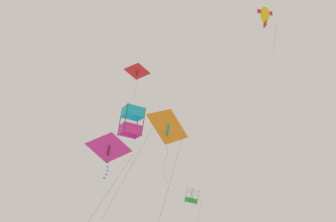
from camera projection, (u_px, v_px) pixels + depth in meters
name	position (u px, v px, depth m)	size (l,w,h in m)	color
kite_delta_mid_left	(167.00, 128.00, 21.57)	(2.80, 1.97, 9.73)	orange
kite_box_highest	(132.00, 122.00, 25.38)	(2.82, 2.39, 8.91)	#1EB2C6
kite_delta_near_right	(109.00, 148.00, 21.47)	(2.65, 1.62, 6.40)	#DB2D93
kite_fish_low_drifter	(265.00, 14.00, 26.04)	(1.34, 1.12, 5.31)	yellow
kite_delta_near_left	(137.00, 72.00, 32.80)	(1.96, 0.91, 3.68)	red
kite_box_upper_right	(192.00, 197.00, 28.41)	(1.62, 1.52, 8.47)	white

